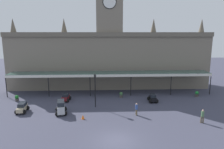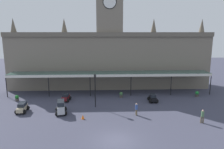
{
  "view_description": "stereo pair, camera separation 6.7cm",
  "coord_description": "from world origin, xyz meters",
  "px_view_note": "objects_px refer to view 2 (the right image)",
  "views": [
    {
      "loc": [
        -1.3,
        -18.98,
        10.61
      ],
      "look_at": [
        0.0,
        9.68,
        4.85
      ],
      "focal_mm": 33.13,
      "sensor_mm": 36.0,
      "label": 1
    },
    {
      "loc": [
        -1.23,
        -18.98,
        10.61
      ],
      "look_at": [
        0.0,
        9.68,
        4.85
      ],
      "focal_mm": 33.13,
      "sensor_mm": 36.0,
      "label": 2
    }
  ],
  "objects_px": {
    "victorian_lamppost": "(95,87)",
    "traffic_cone": "(83,117)",
    "car_maroon_sedan": "(66,98)",
    "pedestrian_crossing_forecourt": "(136,109)",
    "car_beige_estate": "(22,108)",
    "pedestrian_beside_cars": "(202,116)",
    "car_silver_van": "(61,108)",
    "car_black_sedan": "(153,99)",
    "planter_near_kerb": "(121,95)",
    "planter_forecourt_centre": "(197,94)",
    "planter_by_canopy": "(17,98)"
  },
  "relations": [
    {
      "from": "victorian_lamppost",
      "to": "traffic_cone",
      "type": "height_order",
      "value": "victorian_lamppost"
    },
    {
      "from": "car_maroon_sedan",
      "to": "pedestrian_crossing_forecourt",
      "type": "bearing_deg",
      "value": -31.35
    },
    {
      "from": "car_beige_estate",
      "to": "pedestrian_beside_cars",
      "type": "height_order",
      "value": "pedestrian_beside_cars"
    },
    {
      "from": "car_beige_estate",
      "to": "victorian_lamppost",
      "type": "bearing_deg",
      "value": 8.71
    },
    {
      "from": "victorian_lamppost",
      "to": "traffic_cone",
      "type": "distance_m",
      "value": 5.29
    },
    {
      "from": "car_silver_van",
      "to": "car_black_sedan",
      "type": "bearing_deg",
      "value": 17.78
    },
    {
      "from": "victorian_lamppost",
      "to": "planter_near_kerb",
      "type": "xyz_separation_m",
      "value": [
        4.14,
        4.41,
        -2.6
      ]
    },
    {
      "from": "planter_forecourt_centre",
      "to": "planter_near_kerb",
      "type": "distance_m",
      "value": 12.94
    },
    {
      "from": "car_silver_van",
      "to": "pedestrian_crossing_forecourt",
      "type": "distance_m",
      "value": 10.04
    },
    {
      "from": "car_black_sedan",
      "to": "planter_near_kerb",
      "type": "xyz_separation_m",
      "value": [
        -4.81,
        2.39,
        -0.01
      ]
    },
    {
      "from": "pedestrian_crossing_forecourt",
      "to": "car_maroon_sedan",
      "type": "bearing_deg",
      "value": 148.65
    },
    {
      "from": "car_silver_van",
      "to": "planter_by_canopy",
      "type": "height_order",
      "value": "car_silver_van"
    },
    {
      "from": "pedestrian_beside_cars",
      "to": "traffic_cone",
      "type": "distance_m",
      "value": 14.55
    },
    {
      "from": "car_silver_van",
      "to": "victorian_lamppost",
      "type": "height_order",
      "value": "victorian_lamppost"
    },
    {
      "from": "car_maroon_sedan",
      "to": "pedestrian_crossing_forecourt",
      "type": "xyz_separation_m",
      "value": [
        10.3,
        -6.28,
        0.41
      ]
    },
    {
      "from": "traffic_cone",
      "to": "planter_by_canopy",
      "type": "xyz_separation_m",
      "value": [
        -11.14,
        7.55,
        0.2
      ]
    },
    {
      "from": "car_black_sedan",
      "to": "planter_forecourt_centre",
      "type": "bearing_deg",
      "value": 15.8
    },
    {
      "from": "planter_near_kerb",
      "to": "planter_by_canopy",
      "type": "height_order",
      "value": "same"
    },
    {
      "from": "pedestrian_crossing_forecourt",
      "to": "car_silver_van",
      "type": "bearing_deg",
      "value": 174.16
    },
    {
      "from": "pedestrian_beside_cars",
      "to": "planter_forecourt_centre",
      "type": "relative_size",
      "value": 1.74
    },
    {
      "from": "car_beige_estate",
      "to": "victorian_lamppost",
      "type": "distance_m",
      "value": 10.35
    },
    {
      "from": "car_silver_van",
      "to": "pedestrian_crossing_forecourt",
      "type": "xyz_separation_m",
      "value": [
        9.99,
        -1.02,
        0.1
      ]
    },
    {
      "from": "car_maroon_sedan",
      "to": "victorian_lamppost",
      "type": "height_order",
      "value": "victorian_lamppost"
    },
    {
      "from": "victorian_lamppost",
      "to": "planter_by_canopy",
      "type": "bearing_deg",
      "value": 165.33
    },
    {
      "from": "victorian_lamppost",
      "to": "car_maroon_sedan",
      "type": "bearing_deg",
      "value": 148.44
    },
    {
      "from": "pedestrian_crossing_forecourt",
      "to": "planter_forecourt_centre",
      "type": "height_order",
      "value": "pedestrian_crossing_forecourt"
    },
    {
      "from": "planter_by_canopy",
      "to": "pedestrian_beside_cars",
      "type": "bearing_deg",
      "value": -19.99
    },
    {
      "from": "car_beige_estate",
      "to": "planter_by_canopy",
      "type": "relative_size",
      "value": 2.39
    },
    {
      "from": "car_maroon_sedan",
      "to": "pedestrian_crossing_forecourt",
      "type": "relative_size",
      "value": 1.27
    },
    {
      "from": "car_beige_estate",
      "to": "planter_near_kerb",
      "type": "height_order",
      "value": "car_beige_estate"
    },
    {
      "from": "car_silver_van",
      "to": "pedestrian_beside_cars",
      "type": "height_order",
      "value": "car_silver_van"
    },
    {
      "from": "car_black_sedan",
      "to": "planter_near_kerb",
      "type": "distance_m",
      "value": 5.37
    },
    {
      "from": "car_black_sedan",
      "to": "planter_near_kerb",
      "type": "height_order",
      "value": "car_black_sedan"
    },
    {
      "from": "car_beige_estate",
      "to": "traffic_cone",
      "type": "bearing_deg",
      "value": -17.85
    },
    {
      "from": "car_maroon_sedan",
      "to": "traffic_cone",
      "type": "relative_size",
      "value": 3.66
    },
    {
      "from": "pedestrian_crossing_forecourt",
      "to": "victorian_lamppost",
      "type": "distance_m",
      "value": 6.77
    },
    {
      "from": "pedestrian_beside_cars",
      "to": "planter_forecourt_centre",
      "type": "xyz_separation_m",
      "value": [
        4.07,
        10.33,
        -0.42
      ]
    },
    {
      "from": "car_black_sedan",
      "to": "pedestrian_crossing_forecourt",
      "type": "bearing_deg",
      "value": -122.93
    },
    {
      "from": "traffic_cone",
      "to": "planter_forecourt_centre",
      "type": "relative_size",
      "value": 0.6
    },
    {
      "from": "car_maroon_sedan",
      "to": "car_beige_estate",
      "type": "bearing_deg",
      "value": -138.73
    },
    {
      "from": "pedestrian_crossing_forecourt",
      "to": "pedestrian_beside_cars",
      "type": "bearing_deg",
      "value": -19.71
    },
    {
      "from": "car_black_sedan",
      "to": "pedestrian_crossing_forecourt",
      "type": "xyz_separation_m",
      "value": [
        -3.46,
        -5.34,
        0.41
      ]
    },
    {
      "from": "car_beige_estate",
      "to": "pedestrian_beside_cars",
      "type": "xyz_separation_m",
      "value": [
        22.93,
        -4.49,
        0.34
      ]
    },
    {
      "from": "pedestrian_beside_cars",
      "to": "planter_near_kerb",
      "type": "distance_m",
      "value": 13.69
    },
    {
      "from": "car_black_sedan",
      "to": "planter_near_kerb",
      "type": "relative_size",
      "value": 2.15
    },
    {
      "from": "pedestrian_beside_cars",
      "to": "planter_by_canopy",
      "type": "distance_m",
      "value": 27.21
    },
    {
      "from": "car_silver_van",
      "to": "car_black_sedan",
      "type": "distance_m",
      "value": 14.13
    },
    {
      "from": "pedestrian_beside_cars",
      "to": "car_maroon_sedan",
      "type": "bearing_deg",
      "value": 153.28
    },
    {
      "from": "car_silver_van",
      "to": "car_beige_estate",
      "type": "relative_size",
      "value": 1.11
    },
    {
      "from": "traffic_cone",
      "to": "planter_near_kerb",
      "type": "relative_size",
      "value": 0.6
    }
  ]
}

